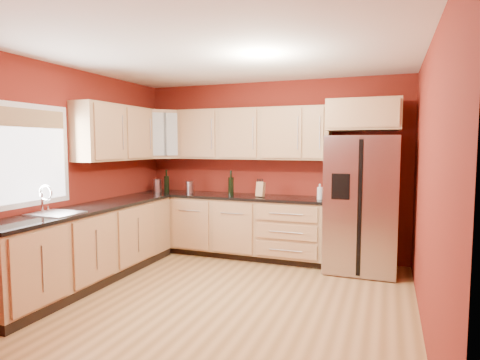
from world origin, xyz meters
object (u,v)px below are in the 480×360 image
object	(u,v)px
refrigerator	(361,204)
wine_bottle_a	(167,181)
knife_block	(261,189)
canister_left	(157,186)
soap_dispenser	(320,192)

from	to	relation	value
refrigerator	wine_bottle_a	xyz separation A→B (m)	(-2.94, 0.02, 0.21)
refrigerator	knife_block	bearing A→B (deg)	179.60
wine_bottle_a	knife_block	bearing A→B (deg)	-0.27
refrigerator	wine_bottle_a	distance (m)	2.95
wine_bottle_a	knife_block	size ratio (longest dim) A/B	1.67
canister_left	wine_bottle_a	bearing A→B (deg)	10.61
canister_left	soap_dispenser	world-z (taller)	soap_dispenser
wine_bottle_a	soap_dispenser	bearing A→B (deg)	0.22
refrigerator	soap_dispenser	distance (m)	0.57
refrigerator	knife_block	distance (m)	1.40
wine_bottle_a	soap_dispenser	world-z (taller)	wine_bottle_a
canister_left	knife_block	size ratio (longest dim) A/B	0.96
soap_dispenser	refrigerator	bearing A→B (deg)	-2.70
wine_bottle_a	knife_block	distance (m)	1.55
refrigerator	canister_left	xyz separation A→B (m)	(-3.09, -0.01, 0.13)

